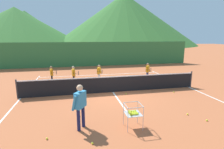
% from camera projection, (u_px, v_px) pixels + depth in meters
% --- Properties ---
extents(ground_plane, '(120.00, 120.00, 0.00)m').
position_uv_depth(ground_plane, '(113.00, 92.00, 10.54)').
color(ground_plane, '#BC6038').
extents(line_baseline_far, '(10.22, 0.08, 0.01)m').
position_uv_depth(line_baseline_far, '(101.00, 75.00, 15.32)').
color(line_baseline_far, white).
rests_on(line_baseline_far, ground).
extents(line_sideline_west, '(0.08, 11.11, 0.01)m').
position_uv_depth(line_sideline_west, '(21.00, 98.00, 9.49)').
color(line_sideline_west, white).
rests_on(line_sideline_west, ground).
extents(line_sideline_east, '(0.08, 11.11, 0.01)m').
position_uv_depth(line_sideline_east, '(189.00, 87.00, 11.59)').
color(line_sideline_east, white).
rests_on(line_sideline_east, ground).
extents(line_service_center, '(0.08, 6.27, 0.01)m').
position_uv_depth(line_service_center, '(113.00, 92.00, 10.54)').
color(line_service_center, white).
rests_on(line_service_center, ground).
extents(tennis_net, '(10.56, 0.08, 1.05)m').
position_uv_depth(tennis_net, '(113.00, 84.00, 10.43)').
color(tennis_net, '#333338').
rests_on(tennis_net, ground).
extents(instructor, '(0.56, 0.82, 1.64)m').
position_uv_depth(instructor, '(80.00, 103.00, 6.17)').
color(instructor, '#191E4C').
rests_on(instructor, ground).
extents(student_0, '(0.51, 0.55, 1.24)m').
position_uv_depth(student_0, '(52.00, 73.00, 12.29)').
color(student_0, black).
rests_on(student_0, ground).
extents(student_1, '(0.47, 0.59, 1.29)m').
position_uv_depth(student_1, '(74.00, 74.00, 11.98)').
color(student_1, black).
rests_on(student_1, ground).
extents(student_2, '(0.41, 0.70, 1.28)m').
position_uv_depth(student_2, '(99.00, 72.00, 12.67)').
color(student_2, silver).
rests_on(student_2, ground).
extents(student_3, '(0.47, 0.70, 1.31)m').
position_uv_depth(student_3, '(148.00, 70.00, 13.26)').
color(student_3, navy).
rests_on(student_3, ground).
extents(ball_cart, '(0.58, 0.58, 0.90)m').
position_uv_depth(ball_cart, '(133.00, 113.00, 6.30)').
color(ball_cart, '#B7B7BC').
rests_on(ball_cart, ground).
extents(tennis_ball_0, '(0.07, 0.07, 0.07)m').
position_uv_depth(tennis_ball_0, '(79.00, 116.00, 7.33)').
color(tennis_ball_0, yellow).
rests_on(tennis_ball_0, ground).
extents(tennis_ball_1, '(0.07, 0.07, 0.07)m').
position_uv_depth(tennis_ball_1, '(92.00, 143.00, 5.43)').
color(tennis_ball_1, yellow).
rests_on(tennis_ball_1, ground).
extents(tennis_ball_2, '(0.07, 0.07, 0.07)m').
position_uv_depth(tennis_ball_2, '(174.00, 92.00, 10.43)').
color(tennis_ball_2, yellow).
rests_on(tennis_ball_2, ground).
extents(tennis_ball_3, '(0.07, 0.07, 0.07)m').
position_uv_depth(tennis_ball_3, '(188.00, 114.00, 7.46)').
color(tennis_ball_3, yellow).
rests_on(tennis_ball_3, ground).
extents(tennis_ball_5, '(0.07, 0.07, 0.07)m').
position_uv_depth(tennis_ball_5, '(126.00, 94.00, 10.10)').
color(tennis_ball_5, yellow).
rests_on(tennis_ball_5, ground).
extents(tennis_ball_6, '(0.07, 0.07, 0.07)m').
position_uv_depth(tennis_ball_6, '(47.00, 139.00, 5.68)').
color(tennis_ball_6, yellow).
rests_on(tennis_ball_6, ground).
extents(tennis_ball_7, '(0.07, 0.07, 0.07)m').
position_uv_depth(tennis_ball_7, '(207.00, 120.00, 6.91)').
color(tennis_ball_7, yellow).
rests_on(tennis_ball_7, ground).
extents(windscreen_fence, '(22.49, 0.08, 2.67)m').
position_uv_depth(windscreen_fence, '(94.00, 54.00, 19.57)').
color(windscreen_fence, '#33753D').
rests_on(windscreen_fence, ground).
extents(hill_0, '(56.52, 56.52, 19.80)m').
position_uv_depth(hill_0, '(124.00, 20.00, 71.00)').
color(hill_0, '#38702D').
rests_on(hill_0, ground).
extents(hill_1, '(48.87, 48.87, 13.71)m').
position_uv_depth(hill_1, '(16.00, 26.00, 64.34)').
color(hill_1, '#38702D').
rests_on(hill_1, ground).
extents(hill_2, '(37.84, 37.84, 13.49)m').
position_uv_depth(hill_2, '(26.00, 28.00, 72.00)').
color(hill_2, '#427A38').
rests_on(hill_2, ground).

